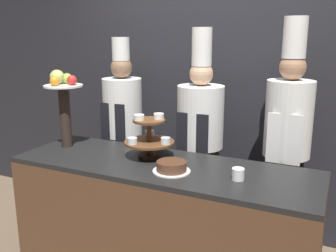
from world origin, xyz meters
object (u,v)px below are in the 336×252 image
Objects in this scene: fruit_pedestal at (63,98)px; chef_center_right at (287,137)px; tiered_stand at (149,137)px; cup_white at (238,174)px; cake_round at (172,167)px; chef_left at (123,125)px; chef_center_left at (200,135)px.

chef_center_right is (1.63, 0.56, -0.26)m from fruit_pedestal.
chef_center_right reaches higher than tiered_stand.
chef_center_right is (0.19, 0.68, 0.09)m from cup_white.
fruit_pedestal is 1.09m from cake_round.
fruit_pedestal is at bearing -161.11° from chef_center_right.
chef_left reaches higher than cake_round.
chef_left reaches higher than tiered_stand.
cake_round is at bearing -130.45° from chef_center_right.
chef_center_left is at bearing 0.00° from chef_left.
tiered_stand is 0.60× the size of fruit_pedestal.
fruit_pedestal is at bearing 170.57° from cake_round.
chef_left is (-0.83, 0.73, 0.04)m from cake_round.
fruit_pedestal reaches higher than tiered_stand.
fruit_pedestal is 2.44× the size of cake_round.
chef_left reaches higher than cup_white.
tiered_stand is 4.70× the size of cup_white.
chef_center_left is (0.75, 0.00, -0.01)m from chef_left.
cup_white is at bearing 6.48° from cake_round.
fruit_pedestal is 0.33× the size of chef_center_left.
cup_white is 0.04× the size of chef_center_left.
tiered_stand is 1.46× the size of cake_round.
chef_center_right is (1.44, -0.00, 0.06)m from chef_left.
cup_white reaches higher than cake_round.
chef_left is at bearing 180.00° from chef_center_right.
cake_round is 3.22× the size of cup_white.
cup_white is 0.71m from chef_center_right.
chef_center_right reaches higher than chef_left.
chef_center_right is (0.70, -0.00, 0.06)m from chef_center_left.
fruit_pedestal is (-0.74, -0.04, 0.24)m from tiered_stand.
tiered_stand is 0.36m from cake_round.
fruit_pedestal is 7.85× the size of cup_white.
cup_white is 1.43m from chef_left.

